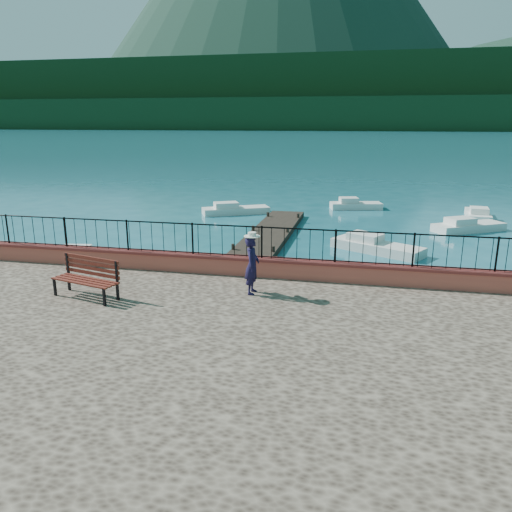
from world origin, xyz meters
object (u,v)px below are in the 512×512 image
at_px(boat_2, 469,224).
at_px(boat_3, 236,208).
at_px(boat_4, 356,203).
at_px(boat_1, 377,243).
at_px(boat_0, 86,256).
at_px(park_bench, 87,286).
at_px(person, 252,265).
at_px(boat_5, 478,212).

distance_m(boat_2, boat_3, 13.82).
bearing_deg(boat_4, boat_3, -168.33).
bearing_deg(boat_1, boat_0, -128.31).
xyz_separation_m(boat_1, boat_2, (4.92, 5.62, 0.00)).
height_order(boat_0, boat_3, same).
bearing_deg(boat_3, boat_1, -69.63).
xyz_separation_m(boat_1, boat_3, (-8.72, 7.90, 0.00)).
distance_m(park_bench, boat_4, 23.70).
bearing_deg(boat_0, boat_4, 48.03).
distance_m(park_bench, boat_1, 13.78).
relative_size(park_bench, person, 1.27).
xyz_separation_m(boat_3, boat_4, (7.48, 3.56, 0.00)).
relative_size(boat_1, boat_4, 1.25).
relative_size(boat_0, boat_3, 0.79).
relative_size(park_bench, boat_1, 0.48).
bearing_deg(boat_0, boat_1, 13.13).
distance_m(boat_1, boat_2, 7.47).
bearing_deg(boat_0, boat_2, 22.98).
bearing_deg(boat_1, person, -79.99).
distance_m(boat_0, boat_1, 12.73).
height_order(boat_1, boat_2, same).
xyz_separation_m(park_bench, boat_3, (-0.88, 19.18, -1.12)).
bearing_deg(park_bench, boat_1, 69.89).
distance_m(person, boat_2, 17.84).
height_order(park_bench, boat_2, park_bench).
distance_m(boat_0, boat_5, 22.89).
bearing_deg(boat_0, boat_3, 67.41).
height_order(person, boat_5, person).
xyz_separation_m(park_bench, boat_1, (7.84, 11.28, -1.12)).
bearing_deg(boat_5, boat_0, 134.71).
height_order(person, boat_0, person).
relative_size(person, boat_3, 0.38).
bearing_deg(boat_2, person, -149.88).
bearing_deg(person, boat_0, 57.14).
bearing_deg(person, boat_1, -20.14).
distance_m(park_bench, boat_0, 7.70).
relative_size(boat_3, boat_4, 1.25).
distance_m(park_bench, boat_2, 21.21).
height_order(boat_2, boat_4, same).
distance_m(person, boat_4, 21.63).
relative_size(person, boat_5, 0.46).
distance_m(boat_0, boat_3, 13.04).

